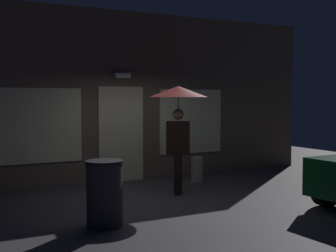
# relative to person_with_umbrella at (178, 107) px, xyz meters

# --- Properties ---
(ground_plane) EXTENTS (18.00, 18.00, 0.00)m
(ground_plane) POSITION_rel_person_with_umbrella_xyz_m (-0.46, -0.31, -1.75)
(ground_plane) COLOR #423F44
(building_facade) EXTENTS (10.55, 0.48, 3.94)m
(building_facade) POSITION_rel_person_with_umbrella_xyz_m (-0.46, 2.04, 0.20)
(building_facade) COLOR brown
(building_facade) RESTS_ON ground
(person_with_umbrella) EXTENTS (1.18, 1.18, 2.18)m
(person_with_umbrella) POSITION_rel_person_with_umbrella_xyz_m (0.00, 0.00, 0.00)
(person_with_umbrella) COLOR black
(person_with_umbrella) RESTS_ON ground
(sidewalk_bollard) EXTENTS (0.27, 0.27, 0.58)m
(sidewalk_bollard) POSITION_rel_person_with_umbrella_xyz_m (1.04, 0.95, -1.46)
(sidewalk_bollard) COLOR #B2A899
(sidewalk_bollard) RESTS_ON ground
(trash_bin) EXTENTS (0.57, 0.57, 1.00)m
(trash_bin) POSITION_rel_person_with_umbrella_xyz_m (-2.13, -1.51, -1.25)
(trash_bin) COLOR #2D2D33
(trash_bin) RESTS_ON ground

